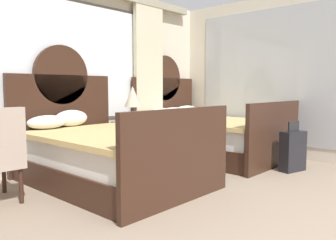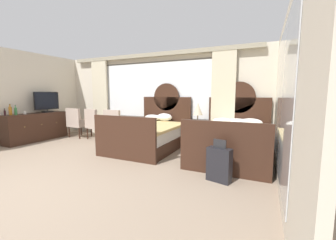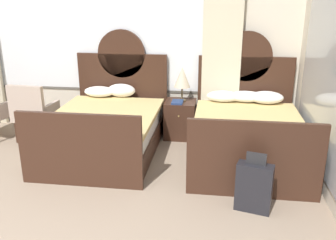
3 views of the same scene
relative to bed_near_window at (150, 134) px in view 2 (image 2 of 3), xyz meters
name	(u,v)px [view 2 (image 2 of 3)]	position (x,y,z in m)	size (l,w,h in m)	color
ground_plane	(20,193)	(-0.44, -3.03, -0.37)	(24.00, 24.00, 0.00)	gray
wall_back_window	(155,94)	(-0.44, 1.13, 1.05)	(6.82, 0.22, 2.70)	beige
wall_left	(7,97)	(-3.89, -1.25, 0.98)	(0.07, 4.76, 2.70)	beige
wall_right_mirror	(286,99)	(3.00, -1.23, 0.98)	(0.08, 4.76, 2.70)	beige
bed_near_window	(150,134)	(0.00, 0.00, 0.00)	(1.57, 2.23, 1.75)	#382116
bed_near_mirror	(232,141)	(2.11, 0.01, 0.01)	(1.57, 2.23, 1.75)	#382116
nightstand_between_beds	(196,135)	(1.06, 0.72, -0.05)	(0.50, 0.53, 0.62)	#382116
table_lamp_on_nightstand	(198,109)	(1.08, 0.75, 0.65)	(0.27, 0.27, 0.56)	brown
book_on_nightstand	(194,123)	(1.02, 0.62, 0.27)	(0.18, 0.26, 0.03)	navy
dresser_minibar	(37,127)	(-3.61, -0.67, 0.06)	(0.51, 1.81, 0.85)	#382116
tv_flatscreen	(47,102)	(-3.59, -0.30, 0.81)	(0.20, 0.82, 0.65)	black
bottle_wine_dark	(5,113)	(-3.66, -1.47, 0.56)	(0.05, 0.05, 0.19)	black
bottle_liquor_amber	(10,111)	(-3.66, -1.34, 0.60)	(0.08, 0.08, 0.31)	#B7701E
bottle_soda_green	(16,111)	(-3.60, -1.23, 0.59)	(0.07, 0.07, 0.28)	#337A3D
cup_on_dresser	(25,113)	(-3.55, -1.02, 0.53)	(0.11, 0.08, 0.08)	white
armchair_by_window_left	(116,125)	(-1.29, 0.23, 0.15)	(0.63, 0.63, 0.97)	#B29E8E
armchair_by_window_centre	(96,123)	(-2.08, 0.23, 0.15)	(0.72, 0.72, 0.97)	#B29E8E
armchair_by_window_right	(78,122)	(-2.86, 0.23, 0.15)	(0.62, 0.62, 0.97)	#B29E8E
suitcase_on_floor	(219,164)	(2.10, -1.42, -0.08)	(0.42, 0.26, 0.70)	black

